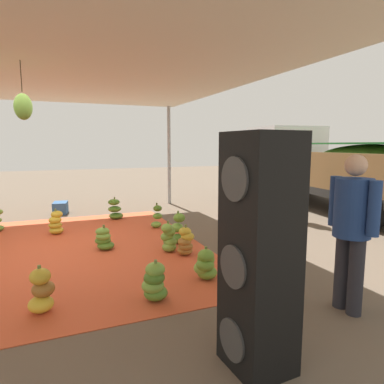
% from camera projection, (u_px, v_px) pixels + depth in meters
% --- Properties ---
extents(ground_plane, '(40.00, 40.00, 0.00)m').
position_uv_depth(ground_plane, '(216.00, 234.00, 6.80)').
color(ground_plane, brown).
extents(tarp_orange, '(5.52, 4.87, 0.01)m').
position_uv_depth(tarp_orange, '(55.00, 252.00, 5.67)').
color(tarp_orange, '#D1512D').
rests_on(tarp_orange, ground).
extents(tent_canopy, '(8.00, 7.00, 2.98)m').
position_uv_depth(tent_canopy, '(38.00, 73.00, 5.22)').
color(tent_canopy, '#9EA0A5').
rests_on(tent_canopy, ground).
extents(banana_bunch_0, '(0.36, 0.33, 0.59)m').
position_uv_depth(banana_bunch_0, '(178.00, 229.00, 6.13)').
color(banana_bunch_0, '#477523').
rests_on(banana_bunch_0, tarp_orange).
extents(banana_bunch_1, '(0.32, 0.31, 0.51)m').
position_uv_depth(banana_bunch_1, '(186.00, 242.00, 5.46)').
color(banana_bunch_1, '#996628').
rests_on(banana_bunch_1, tarp_orange).
extents(banana_bunch_2, '(0.38, 0.35, 0.52)m').
position_uv_depth(banana_bunch_2, '(169.00, 238.00, 5.66)').
color(banana_bunch_2, '#75A83D').
rests_on(banana_bunch_2, tarp_orange).
extents(banana_bunch_4, '(0.36, 0.36, 0.51)m').
position_uv_depth(banana_bunch_4, '(56.00, 223.00, 6.77)').
color(banana_bunch_4, gold).
rests_on(banana_bunch_4, tarp_orange).
extents(banana_bunch_6, '(0.32, 0.33, 0.54)m').
position_uv_depth(banana_bunch_6, '(157.00, 217.00, 7.30)').
color(banana_bunch_6, '#6B9E38').
rests_on(banana_bunch_6, tarp_orange).
extents(banana_bunch_7, '(0.37, 0.37, 0.52)m').
position_uv_depth(banana_bunch_7, '(42.00, 292.00, 3.60)').
color(banana_bunch_7, gold).
rests_on(banana_bunch_7, tarp_orange).
extents(banana_bunch_8, '(0.35, 0.35, 0.45)m').
position_uv_depth(banana_bunch_8, '(205.00, 265.00, 4.47)').
color(banana_bunch_8, '#60932D').
rests_on(banana_bunch_8, tarp_orange).
extents(banana_bunch_9, '(0.43, 0.42, 0.43)m').
position_uv_depth(banana_bunch_9, '(104.00, 239.00, 5.77)').
color(banana_bunch_9, '#518428').
rests_on(banana_bunch_9, tarp_orange).
extents(banana_bunch_10, '(0.38, 0.38, 0.49)m').
position_uv_depth(banana_bunch_10, '(155.00, 283.00, 3.86)').
color(banana_bunch_10, '#518428').
rests_on(banana_bunch_10, tarp_orange).
extents(banana_bunch_11, '(0.48, 0.48, 0.53)m').
position_uv_depth(banana_bunch_11, '(115.00, 210.00, 8.14)').
color(banana_bunch_11, '#518428').
rests_on(banana_bunch_11, tarp_orange).
extents(cargo_truck_main, '(7.21, 2.95, 2.40)m').
position_uv_depth(cargo_truck_main, '(327.00, 165.00, 9.88)').
color(cargo_truck_main, '#2D2D2D').
rests_on(cargo_truck_main, ground).
extents(worker_0, '(0.61, 0.37, 1.67)m').
position_uv_depth(worker_0, '(297.00, 180.00, 7.93)').
color(worker_0, silver).
rests_on(worker_0, ground).
extents(worker_1, '(0.62, 0.38, 1.69)m').
position_uv_depth(worker_1, '(352.00, 222.00, 3.54)').
color(worker_1, '#26262D').
rests_on(worker_1, ground).
extents(worker_2, '(0.60, 0.36, 1.62)m').
position_uv_depth(worker_2, '(253.00, 188.00, 6.64)').
color(worker_2, orange).
rests_on(worker_2, ground).
extents(speaker_stack, '(0.55, 0.50, 1.88)m').
position_uv_depth(speaker_stack, '(259.00, 254.00, 2.63)').
color(speaker_stack, black).
rests_on(speaker_stack, ground).
extents(crate_0, '(0.56, 0.41, 0.31)m').
position_uv_depth(crate_0, '(60.00, 208.00, 8.82)').
color(crate_0, '#335B8E').
rests_on(crate_0, ground).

